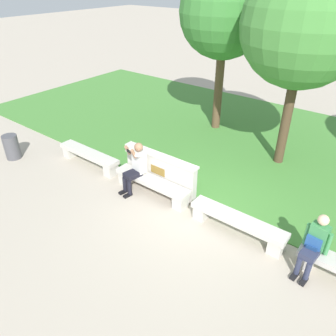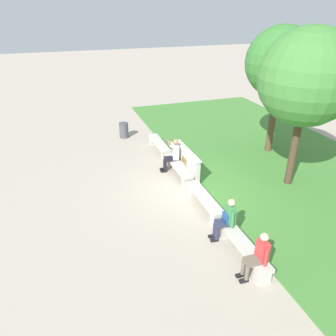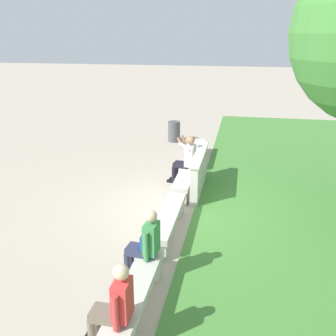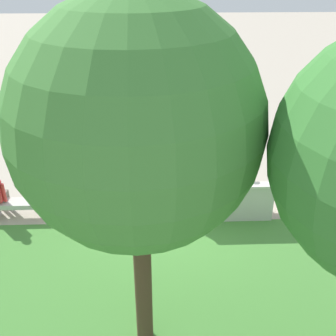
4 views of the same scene
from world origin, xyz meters
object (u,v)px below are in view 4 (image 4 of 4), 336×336
person_distant (62,191)px  backpack (63,194)px  person_photographer (244,185)px  bench_near (225,202)px  bench_far (29,206)px  bench_mid (128,204)px  tree_behind_wall (137,125)px  bench_main (321,200)px

person_distant → backpack: person_distant is taller
person_photographer → person_distant: bearing=0.1°
bench_near → bench_far: (4.82, 0.00, 0.00)m
bench_mid → backpack: bearing=-1.3°
person_photographer → backpack: person_photographer is taller
bench_mid → person_photographer: size_ratio=1.64×
bench_far → tree_behind_wall: tree_behind_wall is taller
bench_far → tree_behind_wall: bearing=128.7°
bench_main → tree_behind_wall: size_ratio=0.40×
bench_near → backpack: backpack is taller
bench_mid → backpack: backpack is taller
tree_behind_wall → person_distant: bearing=-60.9°
bench_near → bench_far: 4.82m
person_distant → backpack: 0.06m
person_distant → tree_behind_wall: size_ratio=0.23×
person_photographer → tree_behind_wall: tree_behind_wall is taller
backpack → bench_mid: bearing=178.7°
bench_main → backpack: backpack is taller
bench_near → bench_far: size_ratio=1.00×
bench_main → tree_behind_wall: bearing=39.7°
bench_far → bench_mid: bearing=180.0°
bench_mid → person_photographer: (-2.87, -0.08, 0.43)m
bench_main → person_distant: 6.39m
person_distant → tree_behind_wall: 5.26m
tree_behind_wall → bench_far: bearing=-51.3°
bench_near → bench_far: bearing=0.0°
bench_main → tree_behind_wall: 6.66m
person_photographer → backpack: size_ratio=3.08×
bench_near → bench_mid: (2.41, 0.00, 0.00)m
person_distant → tree_behind_wall: tree_behind_wall is taller
bench_near → backpack: bearing=-0.5°
person_distant → backpack: size_ratio=2.94×
bench_near → person_distant: person_distant is taller
bench_far → person_photographer: bearing=-179.2°
bench_near → person_photographer: (-0.46, -0.08, 0.43)m
tree_behind_wall → bench_near: bearing=-118.1°
bench_mid → backpack: size_ratio=5.05×
bench_main → bench_far: size_ratio=1.00×
backpack → bench_near: bearing=179.5°
bench_near → tree_behind_wall: tree_behind_wall is taller
backpack → tree_behind_wall: 5.26m
tree_behind_wall → backpack: bearing=-60.9°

